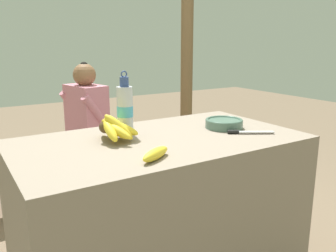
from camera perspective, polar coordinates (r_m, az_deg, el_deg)
name	(u,v)px	position (r m, az deg, el deg)	size (l,w,h in m)	color
market_counter	(161,215)	(1.83, -1.20, -14.02)	(1.35, 0.75, 0.79)	gray
banana_bunch_ripe	(113,127)	(1.64, -8.82, -0.16)	(0.18, 0.28, 0.14)	#4C381E
serving_bowl	(224,123)	(1.90, 8.97, 0.48)	(0.20, 0.20, 0.05)	#4C6B5B
water_bottle	(125,110)	(1.72, -6.92, 2.59)	(0.08, 0.08, 0.31)	silver
loose_banana_front	(156,154)	(1.38, -2.01, -4.49)	(0.17, 0.12, 0.04)	yellow
knife	(244,132)	(1.80, 12.10, -0.92)	(0.21, 0.14, 0.02)	#BCBCC1
wooden_bench	(67,159)	(2.89, -15.96, -5.16)	(1.85, 0.32, 0.40)	brown
seated_vendor	(82,124)	(2.81, -13.62, 0.29)	(0.45, 0.42, 1.09)	#564C60
support_post_far	(187,25)	(3.42, 3.10, 15.82)	(0.11, 0.11, 2.76)	brown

